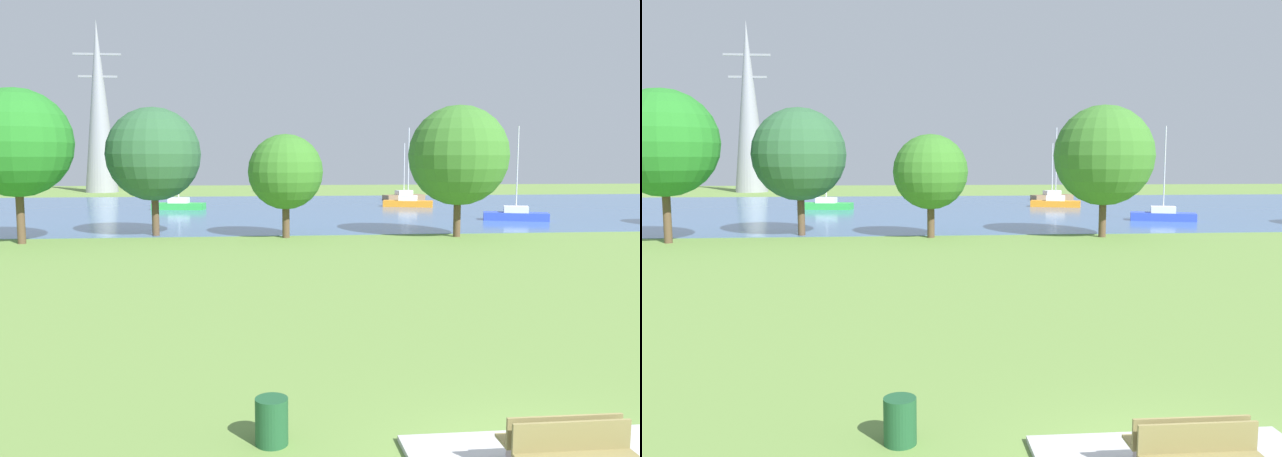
{
  "view_description": "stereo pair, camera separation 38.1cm",
  "coord_description": "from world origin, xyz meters",
  "views": [
    {
      "loc": [
        -4.53,
        -8.43,
        4.82
      ],
      "look_at": [
        -1.99,
        17.07,
        1.91
      ],
      "focal_mm": 35.13,
      "sensor_mm": 36.0,
      "label": 1
    },
    {
      "loc": [
        -4.15,
        -8.47,
        4.82
      ],
      "look_at": [
        -1.99,
        17.07,
        1.91
      ],
      "focal_mm": 35.13,
      "sensor_mm": 36.0,
      "label": 2
    }
  ],
  "objects": [
    {
      "name": "ground_plane",
      "position": [
        0.0,
        22.0,
        0.0
      ],
      "size": [
        160.0,
        160.0,
        0.0
      ],
      "primitive_type": "plane",
      "color": "olive"
    },
    {
      "name": "tree_west_near",
      "position": [
        7.57,
        28.57,
        4.94
      ],
      "size": [
        6.05,
        6.05,
        7.97
      ],
      "color": "brown",
      "rests_on": "ground"
    },
    {
      "name": "sailboat_blue",
      "position": [
        15.2,
        37.73,
        0.47
      ],
      "size": [
        5.03,
        2.98,
        7.17
      ],
      "color": "blue",
      "rests_on": "water_surface"
    },
    {
      "name": "tree_east_far",
      "position": [
        -10.84,
        30.86,
        5.02
      ],
      "size": [
        5.72,
        5.72,
        7.89
      ],
      "color": "brown",
      "rests_on": "ground"
    },
    {
      "name": "electricity_pylon",
      "position": [
        -26.22,
        81.76,
        11.81
      ],
      "size": [
        6.4,
        4.4,
        23.6
      ],
      "color": "gray",
      "rests_on": "ground"
    },
    {
      "name": "tree_west_far",
      "position": [
        -17.78,
        27.93,
        5.62
      ],
      "size": [
        6.04,
        6.04,
        8.66
      ],
      "color": "brown",
      "rests_on": "ground"
    },
    {
      "name": "sailboat_orange",
      "position": [
        10.14,
        51.7,
        0.47
      ],
      "size": [
        5.03,
        2.85,
        7.68
      ],
      "color": "orange",
      "rests_on": "water_surface"
    },
    {
      "name": "bench_facing_water",
      "position": [
        0.0,
        0.27,
        0.47
      ],
      "size": [
        1.8,
        0.48,
        0.89
      ],
      "color": "#AB9693",
      "rests_on": "concrete_pad"
    },
    {
      "name": "tree_east_near",
      "position": [
        -2.86,
        29.12,
        3.96
      ],
      "size": [
        4.51,
        4.51,
        6.22
      ],
      "color": "brown",
      "rests_on": "ground"
    },
    {
      "name": "sailboat_brown",
      "position": [
        12.03,
        61.45,
        0.46
      ],
      "size": [
        5.03,
        2.87,
        6.42
      ],
      "color": "brown",
      "rests_on": "water_surface"
    },
    {
      "name": "water_surface",
      "position": [
        0.0,
        50.0,
        0.01
      ],
      "size": [
        140.0,
        40.0,
        0.02
      ],
      "primitive_type": "cube",
      "color": "#476E9F",
      "rests_on": "ground"
    },
    {
      "name": "sailboat_green",
      "position": [
        -11.87,
        50.61,
        0.46
      ],
      "size": [
        4.97,
        2.21,
        7.15
      ],
      "color": "green",
      "rests_on": "water_surface"
    },
    {
      "name": "litter_bin",
      "position": [
        -4.34,
        1.7,
        0.4
      ],
      "size": [
        0.56,
        0.56,
        0.8
      ],
      "primitive_type": "cylinder",
      "color": "#1E512D",
      "rests_on": "ground"
    }
  ]
}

